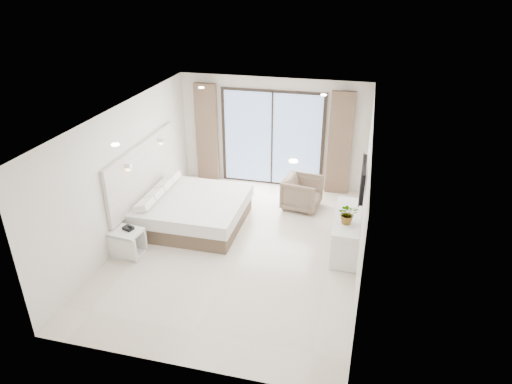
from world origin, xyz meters
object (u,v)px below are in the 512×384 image
(armchair, at_px, (302,191))
(console_desk, at_px, (347,225))
(bed, at_px, (192,210))
(nightstand, at_px, (127,243))

(armchair, bearing_deg, console_desk, -136.74)
(bed, distance_m, armchair, 2.53)
(bed, bearing_deg, nightstand, -118.71)
(armchair, bearing_deg, bed, 128.99)
(nightstand, height_order, armchair, armchair)
(bed, distance_m, nightstand, 1.61)
(console_desk, relative_size, armchair, 1.93)
(nightstand, relative_size, console_desk, 0.39)
(nightstand, distance_m, console_desk, 4.21)
(bed, xyz_separation_m, armchair, (2.17, 1.29, 0.09))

